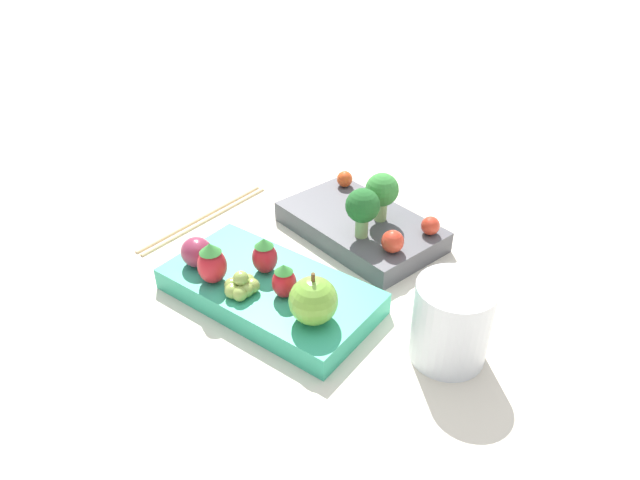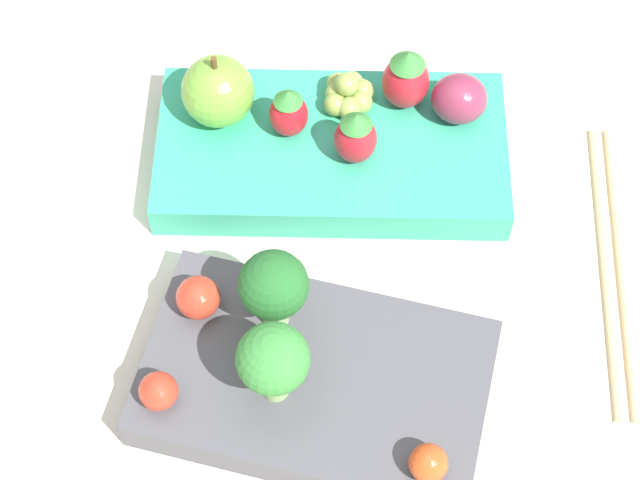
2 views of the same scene
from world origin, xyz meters
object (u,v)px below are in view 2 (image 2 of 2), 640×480
object	(u,v)px
strawberry_2	(288,112)
plum	(459,99)
broccoli_floret_0	(274,287)
strawberry_0	(356,137)
bento_box_fruit	(324,151)
chopsticks_pair	(613,264)
cherry_tomato_1	(428,463)
strawberry_1	(406,79)
cherry_tomato_2	(198,298)
cherry_tomato_0	(159,391)
drinking_cup	(28,171)
apple	(218,91)
grape_cluster	(347,94)
bento_box_savoury	(315,382)
broccoli_floret_1	(273,361)

from	to	relation	value
strawberry_2	plum	xyz separation A→B (m)	(-0.11, -0.02, -0.00)
broccoli_floret_0	strawberry_0	bearing A→B (deg)	-106.10
bento_box_fruit	chopsticks_pair	bearing A→B (deg)	162.27
cherry_tomato_1	strawberry_1	world-z (taller)	strawberry_1
strawberry_1	chopsticks_pair	distance (m)	0.18
cherry_tomato_2	strawberry_0	world-z (taller)	strawberry_0
cherry_tomato_0	drinking_cup	bearing A→B (deg)	-51.66
cherry_tomato_0	apple	xyz separation A→B (m)	(-0.00, -0.20, 0.01)
strawberry_0	plum	xyz separation A→B (m)	(-0.06, -0.04, -0.00)
cherry_tomato_2	strawberry_2	distance (m)	0.14
bento_box_fruit	cherry_tomato_0	size ratio (longest dim) A/B	10.67
strawberry_1	chopsticks_pair	size ratio (longest dim) A/B	0.23
grape_cluster	strawberry_0	bearing A→B (deg)	102.38
bento_box_savoury	broccoli_floret_1	xyz separation A→B (m)	(0.02, 0.01, 0.05)
cherry_tomato_1	strawberry_2	bearing A→B (deg)	-65.19
bento_box_fruit	broccoli_floret_0	world-z (taller)	broccoli_floret_0
apple	strawberry_1	xyz separation A→B (m)	(-0.12, -0.02, -0.00)
cherry_tomato_1	plum	size ratio (longest dim) A/B	0.59
strawberry_0	strawberry_2	bearing A→B (deg)	-19.78
broccoli_floret_0	cherry_tomato_0	xyz separation A→B (m)	(0.06, 0.06, -0.03)
broccoli_floret_0	apple	size ratio (longest dim) A/B	1.10
chopsticks_pair	broccoli_floret_0	bearing A→B (deg)	19.54
strawberry_1	grape_cluster	world-z (taller)	strawberry_1
strawberry_0	strawberry_1	size ratio (longest dim) A/B	0.88
strawberry_2	plum	world-z (taller)	strawberry_2
cherry_tomato_0	bento_box_savoury	bearing A→B (deg)	-163.61
cherry_tomato_2	strawberry_0	distance (m)	0.14
apple	drinking_cup	size ratio (longest dim) A/B	0.68
cherry_tomato_0	broccoli_floret_1	bearing A→B (deg)	-168.95
strawberry_0	chopsticks_pair	world-z (taller)	strawberry_0
strawberry_0	cherry_tomato_0	bearing A→B (deg)	62.51
cherry_tomato_0	cherry_tomato_1	distance (m)	0.15
broccoli_floret_1	cherry_tomato_0	size ratio (longest dim) A/B	2.76
broccoli_floret_1	plum	world-z (taller)	broccoli_floret_1
chopsticks_pair	drinking_cup	bearing A→B (deg)	-0.92
grape_cluster	broccoli_floret_1	bearing A→B (deg)	84.38
broccoli_floret_0	cherry_tomato_0	world-z (taller)	broccoli_floret_0
bento_box_savoury	apple	world-z (taller)	apple
strawberry_0	drinking_cup	xyz separation A→B (m)	(0.20, 0.04, -0.00)
plum	chopsticks_pair	distance (m)	0.14
drinking_cup	strawberry_1	bearing A→B (deg)	-158.07
strawberry_0	cherry_tomato_2	bearing A→B (deg)	56.08
broccoli_floret_1	chopsticks_pair	bearing A→B (deg)	-149.48
cherry_tomato_0	plum	size ratio (longest dim) A/B	0.61
broccoli_floret_1	cherry_tomato_1	xyz separation A→B (m)	(-0.09, 0.04, -0.03)
apple	chopsticks_pair	xyz separation A→B (m)	(-0.26, 0.07, -0.05)
strawberry_0	strawberry_2	xyz separation A→B (m)	(0.04, -0.02, -0.00)
cherry_tomato_1	plum	xyz separation A→B (m)	(-0.01, -0.24, 0.00)
cherry_tomato_2	drinking_cup	xyz separation A→B (m)	(0.12, -0.08, 0.00)
bento_box_savoury	chopsticks_pair	size ratio (longest dim) A/B	1.01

